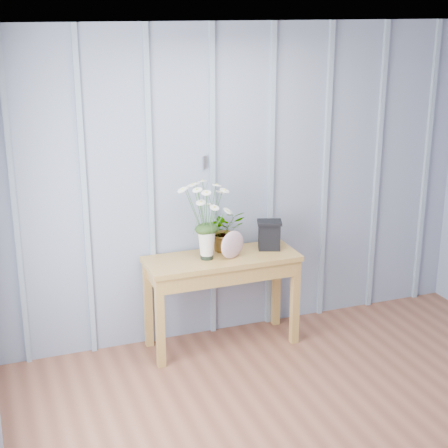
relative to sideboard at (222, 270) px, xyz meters
name	(u,v)px	position (x,y,z in m)	size (l,w,h in m)	color
room_shell	(326,115)	(0.26, -1.08, 1.35)	(4.00, 4.50, 2.50)	#838EA7
sideboard	(222,270)	(0.00, 0.00, 0.00)	(1.20, 0.45, 0.75)	olive
daisy_vase	(206,210)	(-0.12, 0.00, 0.50)	(0.44, 0.33, 0.62)	black
spider_plant	(225,230)	(0.07, 0.13, 0.28)	(0.30, 0.26, 0.33)	#1C3814
felt_disc_vessel	(232,245)	(0.06, -0.06, 0.22)	(0.22, 0.06, 0.22)	#924F70
carved_box	(269,235)	(0.41, 0.03, 0.23)	(0.23, 0.21, 0.23)	black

